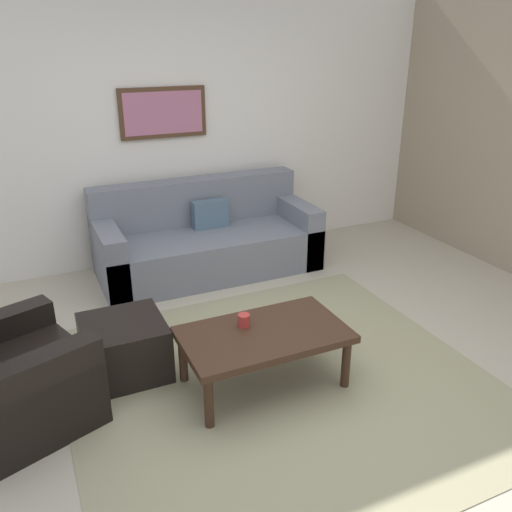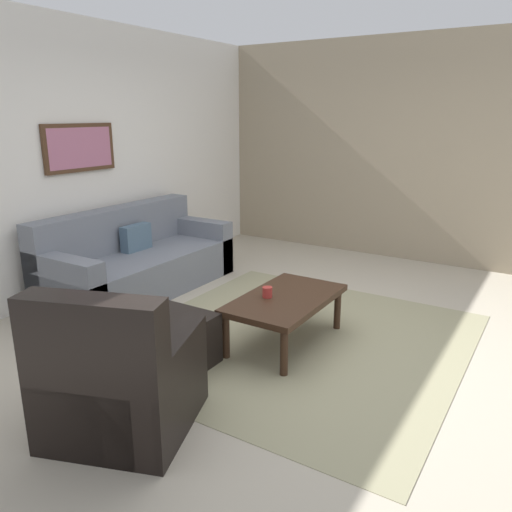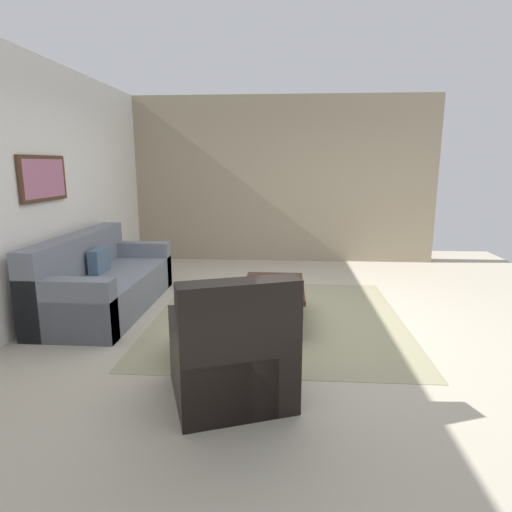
% 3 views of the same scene
% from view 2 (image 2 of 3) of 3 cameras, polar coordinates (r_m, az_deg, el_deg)
% --- Properties ---
extents(ground_plane, '(8.00, 8.00, 0.00)m').
position_cam_2_polar(ground_plane, '(4.36, 4.51, -9.35)').
color(ground_plane, '#B2A893').
extents(rear_partition, '(6.00, 0.12, 2.80)m').
position_cam_2_polar(rear_partition, '(5.65, -19.62, 10.37)').
color(rear_partition, silver).
rests_on(rear_partition, ground_plane).
extents(stone_feature_panel, '(0.12, 5.20, 2.80)m').
position_cam_2_polar(stone_feature_panel, '(6.77, 16.91, 11.39)').
color(stone_feature_panel, gray).
rests_on(stone_feature_panel, ground_plane).
extents(area_rug, '(2.80, 2.70, 0.01)m').
position_cam_2_polar(area_rug, '(4.36, 4.51, -9.31)').
color(area_rug, gray).
rests_on(area_rug, ground_plane).
extents(couch_main, '(2.15, 0.93, 0.88)m').
position_cam_2_polar(couch_main, '(5.60, -13.72, -0.75)').
color(couch_main, slate).
rests_on(couch_main, ground_plane).
extents(armchair_leather, '(1.03, 1.03, 0.95)m').
position_cam_2_polar(armchair_leather, '(3.16, -15.46, -14.15)').
color(armchair_leather, black).
rests_on(armchair_leather, ground_plane).
extents(ottoman, '(0.56, 0.56, 0.40)m').
position_cam_2_polar(ottoman, '(3.87, -9.72, -9.71)').
color(ottoman, black).
rests_on(ottoman, ground_plane).
extents(coffee_table, '(1.10, 0.64, 0.41)m').
position_cam_2_polar(coffee_table, '(4.15, 3.39, -5.30)').
color(coffee_table, '#382316').
rests_on(coffee_table, ground_plane).
extents(cup, '(0.08, 0.08, 0.09)m').
position_cam_2_polar(cup, '(4.10, 1.30, -4.14)').
color(cup, '#B2332D').
rests_on(cup, coffee_table).
extents(framed_artwork, '(0.86, 0.04, 0.49)m').
position_cam_2_polar(framed_artwork, '(5.55, -19.45, 11.56)').
color(framed_artwork, '#472D1C').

